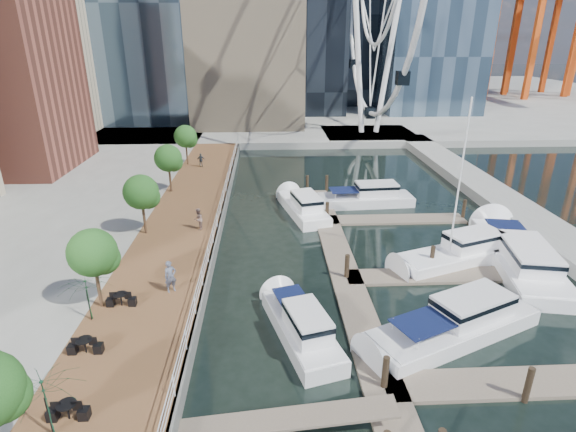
# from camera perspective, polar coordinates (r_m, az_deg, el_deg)

# --- Properties ---
(ground) EXTENTS (520.00, 520.00, 0.00)m
(ground) POSITION_cam_1_polar(r_m,az_deg,el_deg) (23.25, 3.23, -18.03)
(ground) COLOR black
(ground) RESTS_ON ground
(boardwalk) EXTENTS (6.00, 60.00, 1.00)m
(boardwalk) POSITION_cam_1_polar(r_m,az_deg,el_deg) (36.42, -13.46, -2.13)
(boardwalk) COLOR brown
(boardwalk) RESTS_ON ground
(seawall) EXTENTS (0.25, 60.00, 1.00)m
(seawall) POSITION_cam_1_polar(r_m,az_deg,el_deg) (35.97, -8.76, -2.07)
(seawall) COLOR #595954
(seawall) RESTS_ON ground
(land_far) EXTENTS (200.00, 114.00, 1.00)m
(land_far) POSITION_cam_1_polar(r_m,az_deg,el_deg) (120.63, -1.83, 14.87)
(land_far) COLOR gray
(land_far) RESTS_ON ground
(breakwater) EXTENTS (4.00, 60.00, 1.00)m
(breakwater) POSITION_cam_1_polar(r_m,az_deg,el_deg) (46.05, 26.09, 1.27)
(breakwater) COLOR gray
(breakwater) RESTS_ON ground
(pier) EXTENTS (14.00, 12.00, 1.00)m
(pier) POSITION_cam_1_polar(r_m,az_deg,el_deg) (73.02, 10.17, 10.04)
(pier) COLOR gray
(pier) RESTS_ON ground
(railing) EXTENTS (0.10, 60.00, 1.05)m
(railing) POSITION_cam_1_polar(r_m,az_deg,el_deg) (35.59, -9.02, -0.56)
(railing) COLOR white
(railing) RESTS_ON boardwalk
(floating_docks) EXTENTS (16.00, 34.00, 2.60)m
(floating_docks) POSITION_cam_1_polar(r_m,az_deg,el_deg) (32.82, 15.46, -5.08)
(floating_docks) COLOR #6D6051
(floating_docks) RESTS_ON ground
(port_cranes) EXTENTS (40.00, 52.00, 38.00)m
(port_cranes) POSITION_cam_1_polar(r_m,az_deg,el_deg) (133.27, 31.07, 21.09)
(port_cranes) COLOR #D84C14
(port_cranes) RESTS_ON ground
(street_trees) EXTENTS (2.60, 42.60, 4.60)m
(street_trees) POSITION_cam_1_polar(r_m,az_deg,el_deg) (34.73, -18.18, 2.90)
(street_trees) COLOR #3F2B1C
(street_trees) RESTS_ON ground
(cafe_tables) EXTENTS (2.50, 13.70, 0.74)m
(cafe_tables) POSITION_cam_1_polar(r_m,az_deg,el_deg) (22.33, -25.18, -17.86)
(cafe_tables) COLOR black
(cafe_tables) RESTS_ON ground
(yacht_foreground) EXTENTS (11.21, 7.21, 2.15)m
(yacht_foreground) POSITION_cam_1_polar(r_m,az_deg,el_deg) (26.38, 20.12, -14.08)
(yacht_foreground) COLOR silver
(yacht_foreground) RESTS_ON ground
(pedestrian_near) EXTENTS (0.84, 0.76, 1.94)m
(pedestrian_near) POSITION_cam_1_polar(r_m,az_deg,el_deg) (27.11, -14.71, -7.44)
(pedestrian_near) COLOR #4D5467
(pedestrian_near) RESTS_ON boardwalk
(pedestrian_mid) EXTENTS (0.71, 0.88, 1.73)m
(pedestrian_mid) POSITION_cam_1_polar(r_m,az_deg,el_deg) (35.17, -11.33, -0.40)
(pedestrian_mid) COLOR #85665C
(pedestrian_mid) RESTS_ON boardwalk
(pedestrian_far) EXTENTS (0.93, 0.39, 1.58)m
(pedestrian_far) POSITION_cam_1_polar(r_m,az_deg,el_deg) (52.77, -10.99, 6.98)
(pedestrian_far) COLOR #2D3238
(pedestrian_far) RESTS_ON boardwalk
(moored_yachts) EXTENTS (21.06, 37.40, 11.50)m
(moored_yachts) POSITION_cam_1_polar(r_m,az_deg,el_deg) (33.30, 18.85, -6.04)
(moored_yachts) COLOR white
(moored_yachts) RESTS_ON ground
(cafe_seating) EXTENTS (4.90, 14.63, 2.64)m
(cafe_seating) POSITION_cam_1_polar(r_m,az_deg,el_deg) (21.01, -26.98, -18.00)
(cafe_seating) COLOR #0F391E
(cafe_seating) RESTS_ON ground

